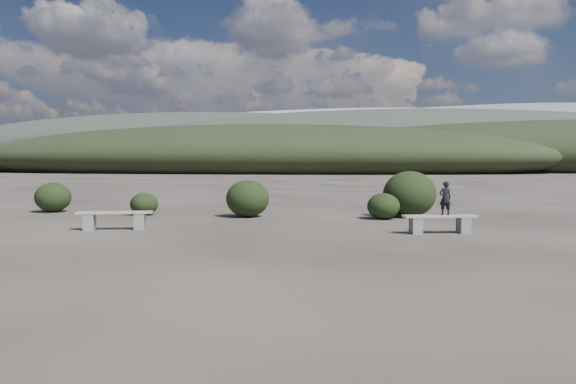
# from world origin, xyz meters

# --- Properties ---
(ground) EXTENTS (1200.00, 1200.00, 0.00)m
(ground) POSITION_xyz_m (0.00, 0.00, 0.00)
(ground) COLOR #28241F
(ground) RESTS_ON ground
(bench_left) EXTENTS (2.00, 1.00, 0.49)m
(bench_left) POSITION_xyz_m (-4.45, 4.13, 0.30)
(bench_left) COLOR slate
(bench_left) RESTS_ON ground
(bench_right) EXTENTS (1.92, 0.92, 0.47)m
(bench_right) POSITION_xyz_m (4.08, 5.00, 0.29)
(bench_right) COLOR slate
(bench_right) RESTS_ON ground
(seated_person) EXTENTS (0.36, 0.29, 0.86)m
(seated_person) POSITION_xyz_m (4.20, 5.04, 0.90)
(seated_person) COLOR black
(seated_person) RESTS_ON bench_right
(shrub_a) EXTENTS (0.95, 0.95, 0.78)m
(shrub_a) POSITION_xyz_m (-5.53, 8.18, 0.39)
(shrub_a) COLOR black
(shrub_a) RESTS_ON ground
(shrub_b) EXTENTS (1.43, 1.43, 1.23)m
(shrub_b) POSITION_xyz_m (-1.87, 8.26, 0.61)
(shrub_b) COLOR black
(shrub_b) RESTS_ON ground
(shrub_c) EXTENTS (1.04, 1.04, 0.83)m
(shrub_c) POSITION_xyz_m (2.57, 8.40, 0.42)
(shrub_c) COLOR black
(shrub_c) RESTS_ON ground
(shrub_d) EXTENTS (1.75, 1.75, 1.53)m
(shrub_d) POSITION_xyz_m (3.40, 9.32, 0.76)
(shrub_d) COLOR black
(shrub_d) RESTS_ON ground
(shrub_f) EXTENTS (1.28, 1.28, 1.08)m
(shrub_f) POSITION_xyz_m (-9.34, 8.70, 0.54)
(shrub_f) COLOR black
(shrub_f) RESTS_ON ground
(mountain_ridges) EXTENTS (500.00, 400.00, 56.00)m
(mountain_ridges) POSITION_xyz_m (-7.48, 339.06, 10.84)
(mountain_ridges) COLOR black
(mountain_ridges) RESTS_ON ground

